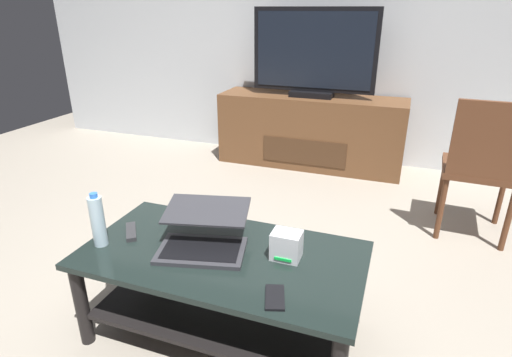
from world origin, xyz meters
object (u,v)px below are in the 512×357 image
router_box (286,245)px  dining_chair (483,163)px  coffee_table (223,278)px  laptop (204,234)px  tv_remote (131,232)px  water_bottle_near (98,221)px  television (314,55)px  cell_phone (275,297)px  media_cabinet (310,131)px

router_box → dining_chair: bearing=55.5°
coffee_table → laptop: laptop is taller
coffee_table → tv_remote: tv_remote is taller
dining_chair → water_bottle_near: (-1.70, -1.48, 0.03)m
laptop → tv_remote: 0.38m
coffee_table → water_bottle_near: size_ratio=4.86×
coffee_table → dining_chair: size_ratio=1.32×
television → laptop: (0.05, -2.30, -0.54)m
television → cell_phone: 2.65m
media_cabinet → router_box: (0.42, -2.29, 0.16)m
media_cabinet → water_bottle_near: bearing=-99.0°
dining_chair → tv_remote: (-1.64, -1.36, -0.08)m
coffee_table → tv_remote: size_ratio=7.64×
television → router_box: (0.42, -2.27, -0.54)m
laptop → water_bottle_near: bearing=-161.7°
coffee_table → water_bottle_near: bearing=-167.2°
media_cabinet → laptop: (0.05, -2.32, 0.16)m
water_bottle_near → cell_phone: bearing=-6.1°
media_cabinet → television: size_ratio=1.55×
water_bottle_near → cell_phone: size_ratio=1.80×
cell_phone → tv_remote: tv_remote is taller
television → water_bottle_near: size_ratio=4.38×
television → media_cabinet: bearing=90.0°
media_cabinet → water_bottle_near: size_ratio=6.80×
tv_remote → dining_chair: bearing=2.9°
tv_remote → coffee_table: bearing=-37.2°
laptop → tv_remote: size_ratio=2.83×
television → router_box: television is taller
media_cabinet → router_box: bearing=-79.6°
laptop → tv_remote: bearing=-176.8°
dining_chair → router_box: bearing=-124.5°
media_cabinet → laptop: size_ratio=3.78×
media_cabinet → tv_remote: (-0.32, -2.34, 0.11)m
water_bottle_near → tv_remote: size_ratio=1.57×
television → laptop: size_ratio=2.44×
router_box → media_cabinet: bearing=100.4°
water_bottle_near → media_cabinet: bearing=81.0°
coffee_table → cell_phone: 0.40m
laptop → router_box: (0.37, 0.03, -0.00)m
coffee_table → cell_phone: (0.31, -0.21, 0.14)m
laptop → water_bottle_near: size_ratio=1.80×
coffee_table → television: size_ratio=1.11×
dining_chair → water_bottle_near: dining_chair is taller
cell_phone → laptop: bearing=131.9°
media_cabinet → cell_phone: (0.46, -2.56, 0.11)m
water_bottle_near → tv_remote: (0.07, 0.13, -0.11)m
television → cell_phone: bearing=-79.8°
media_cabinet → cell_phone: 2.60m
tv_remote → cell_phone: bearing=-52.3°
dining_chair → cell_phone: size_ratio=6.63×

